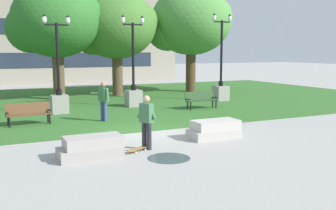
{
  "coord_description": "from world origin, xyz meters",
  "views": [
    {
      "loc": [
        -5.48,
        -13.66,
        3.08
      ],
      "look_at": [
        0.37,
        -1.4,
        1.2
      ],
      "focal_mm": 42.0,
      "sensor_mm": 36.0,
      "label": 1
    }
  ],
  "objects_px": {
    "concrete_block_center": "(91,148)",
    "skateboard": "(138,149)",
    "lamp_post_right": "(59,93)",
    "person_bystander_near_lawn": "(103,99)",
    "lamp_post_left": "(133,88)",
    "person_skateboarder": "(147,119)",
    "concrete_block_left": "(215,129)",
    "park_bench_near_right": "(28,112)",
    "park_bench_far_left": "(201,99)",
    "lamp_post_center": "(221,83)"
  },
  "relations": [
    {
      "from": "concrete_block_center",
      "to": "skateboard",
      "type": "relative_size",
      "value": 1.83
    },
    {
      "from": "lamp_post_right",
      "to": "person_bystander_near_lawn",
      "type": "relative_size",
      "value": 2.8
    },
    {
      "from": "lamp_post_right",
      "to": "lamp_post_left",
      "type": "bearing_deg",
      "value": 9.56
    },
    {
      "from": "skateboard",
      "to": "person_bystander_near_lawn",
      "type": "relative_size",
      "value": 0.59
    },
    {
      "from": "concrete_block_center",
      "to": "person_skateboarder",
      "type": "bearing_deg",
      "value": 7.51
    },
    {
      "from": "concrete_block_left",
      "to": "skateboard",
      "type": "distance_m",
      "value": 3.21
    },
    {
      "from": "concrete_block_left",
      "to": "lamp_post_right",
      "type": "xyz_separation_m",
      "value": [
        -3.97,
        7.98,
        0.69
      ]
    },
    {
      "from": "lamp_post_right",
      "to": "person_bystander_near_lawn",
      "type": "xyz_separation_m",
      "value": [
        1.35,
        -3.08,
        -0.02
      ]
    },
    {
      "from": "person_bystander_near_lawn",
      "to": "park_bench_near_right",
      "type": "bearing_deg",
      "value": 170.27
    },
    {
      "from": "park_bench_far_left",
      "to": "lamp_post_right",
      "type": "height_order",
      "value": "lamp_post_right"
    },
    {
      "from": "person_skateboarder",
      "to": "lamp_post_left",
      "type": "distance_m",
      "value": 9.61
    },
    {
      "from": "concrete_block_left",
      "to": "park_bench_near_right",
      "type": "bearing_deg",
      "value": 136.32
    },
    {
      "from": "concrete_block_center",
      "to": "lamp_post_left",
      "type": "height_order",
      "value": "lamp_post_left"
    },
    {
      "from": "lamp_post_right",
      "to": "person_bystander_near_lawn",
      "type": "bearing_deg",
      "value": -66.3
    },
    {
      "from": "lamp_post_right",
      "to": "lamp_post_left",
      "type": "distance_m",
      "value": 4.22
    },
    {
      "from": "lamp_post_left",
      "to": "park_bench_near_right",
      "type": "bearing_deg",
      "value": -151.07
    },
    {
      "from": "skateboard",
      "to": "person_bystander_near_lawn",
      "type": "bearing_deg",
      "value": 84.53
    },
    {
      "from": "person_skateboarder",
      "to": "skateboard",
      "type": "distance_m",
      "value": 0.96
    },
    {
      "from": "person_skateboarder",
      "to": "person_bystander_near_lawn",
      "type": "relative_size",
      "value": 1.0
    },
    {
      "from": "lamp_post_left",
      "to": "person_bystander_near_lawn",
      "type": "relative_size",
      "value": 2.9
    },
    {
      "from": "concrete_block_center",
      "to": "concrete_block_left",
      "type": "xyz_separation_m",
      "value": [
        4.62,
        0.7,
        0.0
      ]
    },
    {
      "from": "person_bystander_near_lawn",
      "to": "lamp_post_right",
      "type": "bearing_deg",
      "value": 113.7
    },
    {
      "from": "person_skateboarder",
      "to": "lamp_post_center",
      "type": "height_order",
      "value": "lamp_post_center"
    },
    {
      "from": "park_bench_near_right",
      "to": "person_bystander_near_lawn",
      "type": "relative_size",
      "value": 1.08
    },
    {
      "from": "park_bench_near_right",
      "to": "concrete_block_left",
      "type": "bearing_deg",
      "value": -43.68
    },
    {
      "from": "skateboard",
      "to": "lamp_post_right",
      "type": "height_order",
      "value": "lamp_post_right"
    },
    {
      "from": "concrete_block_center",
      "to": "lamp_post_left",
      "type": "xyz_separation_m",
      "value": [
        4.82,
        9.38,
        0.72
      ]
    },
    {
      "from": "person_skateboarder",
      "to": "lamp_post_left",
      "type": "height_order",
      "value": "lamp_post_left"
    },
    {
      "from": "lamp_post_center",
      "to": "person_bystander_near_lawn",
      "type": "bearing_deg",
      "value": -155.77
    },
    {
      "from": "concrete_block_left",
      "to": "park_bench_far_left",
      "type": "bearing_deg",
      "value": 63.65
    },
    {
      "from": "person_skateboarder",
      "to": "concrete_block_center",
      "type": "bearing_deg",
      "value": -172.49
    },
    {
      "from": "lamp_post_center",
      "to": "person_bystander_near_lawn",
      "type": "height_order",
      "value": "lamp_post_center"
    },
    {
      "from": "skateboard",
      "to": "lamp_post_center",
      "type": "xyz_separation_m",
      "value": [
        9.12,
        9.36,
        1.0
      ]
    },
    {
      "from": "concrete_block_left",
      "to": "person_skateboarder",
      "type": "bearing_deg",
      "value": -170.69
    },
    {
      "from": "lamp_post_right",
      "to": "lamp_post_center",
      "type": "distance_m",
      "value": 9.98
    },
    {
      "from": "concrete_block_center",
      "to": "lamp_post_left",
      "type": "relative_size",
      "value": 0.37
    },
    {
      "from": "concrete_block_left",
      "to": "person_bystander_near_lawn",
      "type": "xyz_separation_m",
      "value": [
        -2.62,
        4.9,
        0.68
      ]
    },
    {
      "from": "park_bench_far_left",
      "to": "lamp_post_left",
      "type": "height_order",
      "value": "lamp_post_left"
    },
    {
      "from": "lamp_post_left",
      "to": "concrete_block_center",
      "type": "bearing_deg",
      "value": -117.19
    },
    {
      "from": "person_skateboarder",
      "to": "lamp_post_center",
      "type": "relative_size",
      "value": 0.32
    },
    {
      "from": "park_bench_near_right",
      "to": "person_bystander_near_lawn",
      "type": "distance_m",
      "value": 3.14
    },
    {
      "from": "park_bench_far_left",
      "to": "lamp_post_right",
      "type": "xyz_separation_m",
      "value": [
        -7.12,
        1.62,
        0.46
      ]
    },
    {
      "from": "person_skateboarder",
      "to": "lamp_post_right",
      "type": "distance_m",
      "value": 8.52
    },
    {
      "from": "concrete_block_center",
      "to": "lamp_post_center",
      "type": "relative_size",
      "value": 0.35
    },
    {
      "from": "lamp_post_right",
      "to": "park_bench_near_right",
      "type": "bearing_deg",
      "value": -123.98
    },
    {
      "from": "concrete_block_left",
      "to": "park_bench_far_left",
      "type": "distance_m",
      "value": 7.1
    },
    {
      "from": "park_bench_far_left",
      "to": "lamp_post_center",
      "type": "xyz_separation_m",
      "value": [
        2.83,
        2.42,
        0.55
      ]
    },
    {
      "from": "concrete_block_left",
      "to": "person_bystander_near_lawn",
      "type": "bearing_deg",
      "value": 118.1
    },
    {
      "from": "concrete_block_center",
      "to": "skateboard",
      "type": "xyz_separation_m",
      "value": [
        1.48,
        0.11,
        -0.22
      ]
    },
    {
      "from": "skateboard",
      "to": "park_bench_near_right",
      "type": "xyz_separation_m",
      "value": [
        -2.54,
        6.02,
        0.45
      ]
    }
  ]
}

